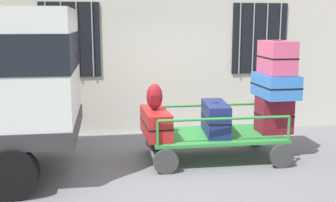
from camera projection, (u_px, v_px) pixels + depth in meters
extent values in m
plane|color=slate|center=(177.00, 169.00, 6.81)|extent=(40.00, 40.00, 0.00)
cube|color=beige|center=(157.00, 15.00, 8.79)|extent=(12.00, 0.30, 5.00)
cube|color=black|center=(70.00, 40.00, 8.45)|extent=(1.20, 0.04, 1.50)
cylinder|color=gray|center=(47.00, 40.00, 8.35)|extent=(0.03, 0.03, 1.50)
cylinder|color=gray|center=(62.00, 40.00, 8.39)|extent=(0.03, 0.03, 1.50)
cylinder|color=gray|center=(78.00, 40.00, 8.44)|extent=(0.03, 0.03, 1.50)
cylinder|color=gray|center=(93.00, 40.00, 8.48)|extent=(0.03, 0.03, 1.50)
cube|color=black|center=(259.00, 39.00, 9.03)|extent=(1.20, 0.04, 1.50)
cylinder|color=gray|center=(240.00, 39.00, 8.93)|extent=(0.03, 0.03, 1.50)
cylinder|color=gray|center=(253.00, 39.00, 8.97)|extent=(0.03, 0.03, 1.50)
cylinder|color=gray|center=(267.00, 39.00, 9.02)|extent=(0.03, 0.03, 1.50)
cylinder|color=gray|center=(280.00, 39.00, 9.06)|extent=(0.03, 0.03, 1.50)
cylinder|color=black|center=(12.00, 174.00, 5.59)|extent=(0.70, 0.22, 0.70)
cube|color=#2D8438|center=(215.00, 135.00, 7.23)|extent=(2.23, 1.19, 0.05)
cylinder|color=#383838|center=(282.00, 156.00, 6.82)|extent=(0.40, 0.06, 0.40)
cylinder|color=#383838|center=(255.00, 136.00, 8.01)|extent=(0.40, 0.06, 0.40)
cylinder|color=#383838|center=(166.00, 162.00, 6.54)|extent=(0.40, 0.06, 0.40)
cylinder|color=#383838|center=(156.00, 140.00, 7.74)|extent=(0.40, 0.06, 0.40)
cylinder|color=#2D8438|center=(289.00, 128.00, 6.81)|extent=(0.04, 0.04, 0.39)
cylinder|color=#2D8438|center=(264.00, 114.00, 7.89)|extent=(0.04, 0.04, 0.39)
cylinder|color=#2D8438|center=(158.00, 133.00, 6.50)|extent=(0.04, 0.04, 0.39)
cylinder|color=#2D8438|center=(150.00, 118.00, 7.58)|extent=(0.04, 0.04, 0.39)
cylinder|color=#2D8438|center=(225.00, 119.00, 6.62)|extent=(2.15, 0.04, 0.04)
cylinder|color=#2D8438|center=(208.00, 105.00, 7.70)|extent=(2.15, 0.04, 0.04)
cube|color=#B21E1E|center=(156.00, 123.00, 7.06)|extent=(0.44, 1.08, 0.45)
cube|color=black|center=(156.00, 123.00, 7.06)|extent=(0.45, 1.09, 0.02)
cube|color=black|center=(156.00, 110.00, 7.02)|extent=(0.14, 0.04, 0.02)
cube|color=navy|center=(215.00, 118.00, 7.20)|extent=(0.44, 0.97, 0.54)
cube|color=black|center=(215.00, 118.00, 7.20)|extent=(0.46, 0.99, 0.02)
cube|color=black|center=(216.00, 103.00, 7.15)|extent=(0.13, 0.04, 0.02)
cube|color=maroon|center=(274.00, 115.00, 7.30)|extent=(0.56, 0.48, 0.62)
cube|color=black|center=(274.00, 115.00, 7.30)|extent=(0.57, 0.49, 0.02)
cube|color=black|center=(275.00, 97.00, 7.25)|extent=(0.16, 0.03, 0.02)
cube|color=#3372C6|center=(276.00, 85.00, 7.19)|extent=(0.59, 0.89, 0.40)
cube|color=black|center=(276.00, 85.00, 7.19)|extent=(0.60, 0.90, 0.02)
cube|color=black|center=(276.00, 74.00, 7.16)|extent=(0.16, 0.03, 0.02)
cube|color=#CC4C72|center=(277.00, 57.00, 7.10)|extent=(0.45, 0.75, 0.56)
cube|color=black|center=(277.00, 57.00, 7.10)|extent=(0.46, 0.76, 0.02)
cube|color=black|center=(278.00, 41.00, 7.05)|extent=(0.16, 0.03, 0.02)
ellipsoid|color=maroon|center=(154.00, 97.00, 6.99)|extent=(0.27, 0.19, 0.44)
cube|color=maroon|center=(155.00, 100.00, 6.91)|extent=(0.14, 0.06, 0.15)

